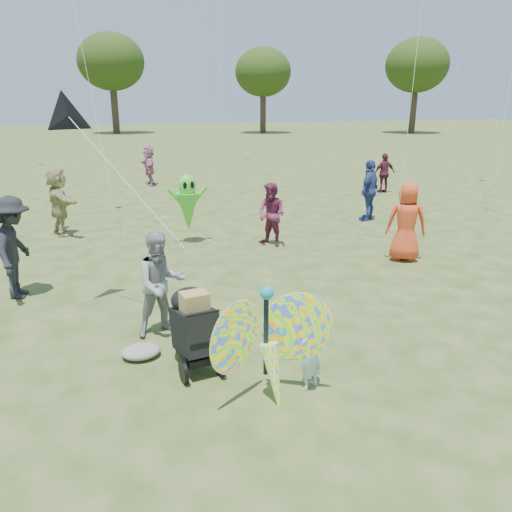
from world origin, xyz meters
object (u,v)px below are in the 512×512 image
Objects in this scene: crowd_d at (59,202)px; alien_kite at (188,205)px; butterfly_kite at (269,346)px; crowd_e at (272,215)px; crowd_h at (384,173)px; jogging_stroller at (194,324)px; crowd_b at (14,248)px; crowd_j at (149,165)px; adult_man at (161,284)px; crowd_a at (406,222)px; crowd_c at (369,190)px; child_girl at (310,351)px.

alien_kite is at bearing -137.44° from crowd_d.
butterfly_kite is at bearing -94.84° from alien_kite.
crowd_h is at bearing 97.47° from crowd_e.
crowd_h reaches higher than jogging_stroller.
crowd_b is 1.13× the size of crowd_j.
crowd_h is (12.55, 7.24, -0.17)m from crowd_b.
alien_kite is (1.50, 5.00, 0.16)m from adult_man.
crowd_a is 1.07× the size of crowd_j.
crowd_b reaches higher than alien_kite.
alien_kite is at bearing -28.81° from crowd_c.
crowd_e is at bearing -12.04° from crowd_a.
crowd_d reaches higher than butterfly_kite.
crowd_h is 15.18m from butterfly_kite.
crowd_e is at bearing -26.40° from alien_kite.
crowd_c is 4.12m from crowd_e.
jogging_stroller is at bearing 120.88° from butterfly_kite.
crowd_e reaches higher than crowd_h.
crowd_e is at bearing -63.63° from crowd_b.
crowd_d is at bearing 15.26° from crowd_h.
butterfly_kite reaches higher than jogging_stroller.
crowd_h is 9.85m from crowd_j.
jogging_stroller is (0.24, -1.13, -0.20)m from adult_man.
crowd_b is 9.94m from crowd_c.
child_girl is at bearing -48.64° from crowd_e.
crowd_d is 1.04× the size of butterfly_kite.
crowd_e is at bearing 4.53° from crowd_j.
child_girl is at bearing 18.17° from crowd_c.
crowd_e is 6.76m from butterfly_kite.
crowd_b is at bearing 32.33° from crowd_h.
crowd_a is 0.97× the size of crowd_c.
crowd_j is (0.46, 16.95, 0.33)m from child_girl.
crowd_h is (3.16, 3.97, -0.14)m from crowd_c.
adult_man is 0.93× the size of alien_kite.
crowd_c is at bearing 28.84° from adult_man.
jogging_stroller is (-3.15, -5.20, -0.17)m from crowd_e.
adult_man reaches higher than butterfly_kite.
crowd_j is 1.52× the size of jogging_stroller.
crowd_c is at bearing -60.71° from crowd_b.
alien_kite is (-0.42, -9.79, 0.14)m from crowd_j.
crowd_e is (1.93, 6.23, 0.28)m from child_girl.
alien_kite is (3.72, 2.57, 0.04)m from crowd_b.
crowd_d is 8.58m from crowd_j.
crowd_j is at bearing -38.90° from crowd_d.
crowd_d is 1.67× the size of jogging_stroller.
crowd_h is at bearing -164.35° from crowd_c.
crowd_d reaches higher than crowd_a.
crowd_j is 0.95× the size of alien_kite.
crowd_a reaches higher than crowd_e.
crowd_c is at bearing 51.59° from butterfly_kite.
crowd_c is 1.09× the size of crowd_j.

